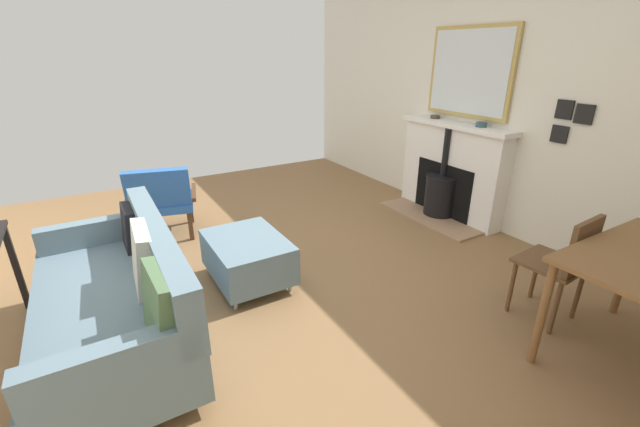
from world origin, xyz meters
The scene contains 11 objects.
ground_plane centered at (0.00, 0.00, 0.00)m, with size 5.55×6.38×0.01m, color olive.
wall_left centered at (-2.78, 0.00, 1.35)m, with size 0.12×6.38×2.69m, color silver.
fireplace centered at (-2.57, -0.14, 0.48)m, with size 0.61×1.44×1.09m.
mirror_over_mantel centered at (-2.69, -0.14, 1.62)m, with size 0.04×1.07×0.93m.
mantel_bowl_near centered at (-2.60, -0.48, 1.11)m, with size 0.12×0.12×0.04m.
mantel_bowl_far centered at (-2.60, 0.18, 1.12)m, with size 0.12×0.12×0.05m.
sofa centered at (1.00, 0.39, 0.35)m, with size 0.85×1.78×0.81m.
ottoman centered at (0.02, 0.10, 0.25)m, with size 0.58×0.78×0.41m.
armchair_accent centered at (0.44, -1.19, 0.43)m, with size 0.79×0.73×0.79m.
dining_chair_near_fireplace centered at (-1.69, 1.71, 0.49)m, with size 0.43×0.43×0.83m.
photo_gallery_row centered at (-2.70, 0.99, 1.28)m, with size 0.02×0.32×0.38m.
Camera 1 is at (1.00, 2.94, 1.84)m, focal length 22.48 mm.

